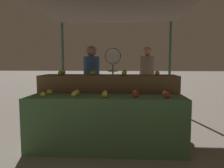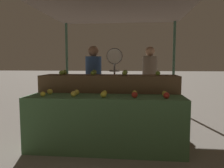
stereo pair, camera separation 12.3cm
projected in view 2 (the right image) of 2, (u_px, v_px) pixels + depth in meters
ground_plane at (105, 150)px, 3.23m from camera, size 60.00×60.00×0.00m
market_canopy at (112, 7)px, 4.04m from camera, size 3.20×4.05×2.44m
display_counter_front at (105, 124)px, 3.19m from camera, size 2.30×0.55×0.81m
display_counter_back at (109, 106)px, 3.77m from camera, size 2.30×0.55×1.08m
apple_front_0 at (43, 94)px, 3.13m from camera, size 0.07×0.07×0.07m
apple_front_1 at (73, 94)px, 3.10m from camera, size 0.08×0.08×0.08m
apple_front_2 at (104, 94)px, 3.04m from camera, size 0.09×0.09×0.09m
apple_front_3 at (135, 95)px, 3.00m from camera, size 0.09×0.09×0.09m
apple_front_4 at (166, 95)px, 2.95m from camera, size 0.09×0.09×0.09m
apple_front_5 at (50, 92)px, 3.35m from camera, size 0.08×0.08×0.08m
apple_front_6 at (77, 92)px, 3.29m from camera, size 0.08×0.08×0.08m
apple_front_7 at (105, 93)px, 3.26m from camera, size 0.07×0.07×0.07m
apple_front_8 at (135, 93)px, 3.21m from camera, size 0.08×0.08×0.08m
apple_front_9 at (164, 94)px, 3.17m from camera, size 0.07×0.07×0.07m
apple_back_0 at (61, 73)px, 3.70m from camera, size 0.08×0.08×0.08m
apple_back_1 at (93, 73)px, 3.64m from camera, size 0.07×0.07×0.07m
apple_back_2 at (124, 73)px, 3.59m from camera, size 0.08×0.08×0.08m
apple_back_3 at (158, 73)px, 3.53m from camera, size 0.08×0.08×0.08m
apple_back_4 at (65, 72)px, 3.90m from camera, size 0.08×0.08×0.08m
apple_back_5 at (94, 72)px, 3.85m from camera, size 0.09×0.09×0.09m
apple_back_6 at (125, 72)px, 3.80m from camera, size 0.09×0.09×0.09m
produce_scale at (114, 70)px, 4.25m from camera, size 0.31×0.20×1.57m
person_vendor_at_scale at (94, 79)px, 4.49m from camera, size 0.43×0.43×1.63m
person_customer_left at (150, 77)px, 5.11m from camera, size 0.42×0.42×1.66m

